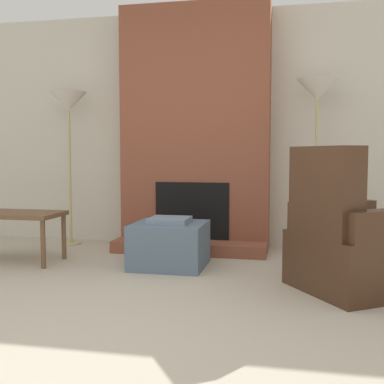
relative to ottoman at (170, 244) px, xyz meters
name	(u,v)px	position (x,y,z in m)	size (l,w,h in m)	color
ground_plane	(94,343)	(0.05, -1.81, -0.21)	(24.00, 24.00, 0.00)	#B2A893
wall_back	(199,130)	(0.05, 1.18, 1.09)	(7.41, 0.06, 2.60)	beige
fireplace	(195,134)	(0.05, 0.95, 1.04)	(1.60, 0.71, 2.60)	brown
ottoman	(170,244)	(0.00, 0.00, 0.00)	(0.65, 0.61, 0.45)	slate
armchair	(351,249)	(1.52, -0.48, 0.11)	(1.13, 1.12, 1.08)	#422819
side_table	(17,219)	(-1.46, -0.11, 0.21)	(0.82, 0.48, 0.48)	brown
floor_lamp_left	(69,108)	(-1.37, 0.83, 1.33)	(0.41, 0.41, 1.71)	tan
floor_lamp_right	(317,97)	(1.31, 0.83, 1.39)	(0.41, 0.41, 1.77)	tan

